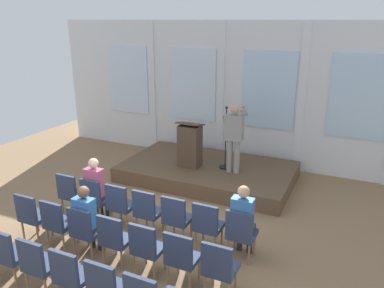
# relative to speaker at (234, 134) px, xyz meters

# --- Properties ---
(ground_plane) EXTENTS (14.20, 14.20, 0.00)m
(ground_plane) POSITION_rel_speaker_xyz_m (-0.72, -3.45, -1.33)
(ground_plane) COLOR #846647
(rear_partition) EXTENTS (10.92, 0.14, 3.86)m
(rear_partition) POSITION_rel_speaker_xyz_m (-0.68, 1.69, 0.62)
(rear_partition) COLOR silver
(rear_partition) RESTS_ON ground
(stage_platform) EXTENTS (4.21, 2.47, 0.37)m
(stage_platform) POSITION_rel_speaker_xyz_m (-0.72, 0.17, -1.15)
(stage_platform) COLOR brown
(stage_platform) RESTS_ON ground
(speaker) EXTENTS (0.52, 0.69, 1.66)m
(speaker) POSITION_rel_speaker_xyz_m (0.00, 0.00, 0.00)
(speaker) COLOR gray
(speaker) RESTS_ON stage_platform
(mic_stand) EXTENTS (0.28, 0.28, 1.55)m
(mic_stand) POSITION_rel_speaker_xyz_m (-0.27, 0.18, -0.63)
(mic_stand) COLOR black
(mic_stand) RESTS_ON stage_platform
(lectern) EXTENTS (0.60, 0.48, 1.16)m
(lectern) POSITION_rel_speaker_xyz_m (-1.11, -0.07, -0.41)
(lectern) COLOR #4C3828
(lectern) RESTS_ON stage_platform
(chair_r0_c0) EXTENTS (0.46, 0.44, 0.94)m
(chair_r0_c0) POSITION_rel_speaker_xyz_m (-2.53, -2.77, -0.80)
(chair_r0_c0) COLOR olive
(chair_r0_c0) RESTS_ON ground
(chair_r0_c1) EXTENTS (0.46, 0.44, 0.94)m
(chair_r0_c1) POSITION_rel_speaker_xyz_m (-1.93, -2.77, -0.80)
(chair_r0_c1) COLOR olive
(chair_r0_c1) RESTS_ON ground
(audience_r0_c1) EXTENTS (0.36, 0.39, 1.34)m
(audience_r0_c1) POSITION_rel_speaker_xyz_m (-1.93, -2.69, -0.59)
(audience_r0_c1) COLOR #2D2D33
(audience_r0_c1) RESTS_ON ground
(chair_r0_c2) EXTENTS (0.46, 0.44, 0.94)m
(chair_r0_c2) POSITION_rel_speaker_xyz_m (-1.32, -2.77, -0.80)
(chair_r0_c2) COLOR olive
(chair_r0_c2) RESTS_ON ground
(chair_r0_c3) EXTENTS (0.46, 0.44, 0.94)m
(chair_r0_c3) POSITION_rel_speaker_xyz_m (-0.72, -2.77, -0.80)
(chair_r0_c3) COLOR olive
(chair_r0_c3) RESTS_ON ground
(chair_r0_c4) EXTENTS (0.46, 0.44, 0.94)m
(chair_r0_c4) POSITION_rel_speaker_xyz_m (-0.12, -2.77, -0.80)
(chair_r0_c4) COLOR olive
(chair_r0_c4) RESTS_ON ground
(chair_r0_c5) EXTENTS (0.46, 0.44, 0.94)m
(chair_r0_c5) POSITION_rel_speaker_xyz_m (0.48, -2.77, -0.80)
(chair_r0_c5) COLOR olive
(chair_r0_c5) RESTS_ON ground
(chair_r0_c6) EXTENTS (0.46, 0.44, 0.94)m
(chair_r0_c6) POSITION_rel_speaker_xyz_m (1.08, -2.77, -0.80)
(chair_r0_c6) COLOR olive
(chair_r0_c6) RESTS_ON ground
(audience_r0_c6) EXTENTS (0.36, 0.39, 1.34)m
(audience_r0_c6) POSITION_rel_speaker_xyz_m (1.08, -2.69, -0.59)
(audience_r0_c6) COLOR #2D2D33
(audience_r0_c6) RESTS_ON ground
(chair_r1_c0) EXTENTS (0.46, 0.44, 0.94)m
(chair_r1_c0) POSITION_rel_speaker_xyz_m (-2.53, -3.78, -0.80)
(chair_r1_c0) COLOR olive
(chair_r1_c0) RESTS_ON ground
(chair_r1_c1) EXTENTS (0.46, 0.44, 0.94)m
(chair_r1_c1) POSITION_rel_speaker_xyz_m (-1.93, -3.78, -0.80)
(chair_r1_c1) COLOR olive
(chair_r1_c1) RESTS_ON ground
(chair_r1_c2) EXTENTS (0.46, 0.44, 0.94)m
(chair_r1_c2) POSITION_rel_speaker_xyz_m (-1.32, -3.78, -0.80)
(chair_r1_c2) COLOR olive
(chair_r1_c2) RESTS_ON ground
(audience_r1_c2) EXTENTS (0.36, 0.39, 1.29)m
(audience_r1_c2) POSITION_rel_speaker_xyz_m (-1.32, -3.70, -0.61)
(audience_r1_c2) COLOR #2D2D33
(audience_r1_c2) RESTS_ON ground
(chair_r1_c3) EXTENTS (0.46, 0.44, 0.94)m
(chair_r1_c3) POSITION_rel_speaker_xyz_m (-0.72, -3.78, -0.80)
(chair_r1_c3) COLOR olive
(chair_r1_c3) RESTS_ON ground
(chair_r1_c4) EXTENTS (0.46, 0.44, 0.94)m
(chair_r1_c4) POSITION_rel_speaker_xyz_m (-0.12, -3.78, -0.80)
(chair_r1_c4) COLOR olive
(chair_r1_c4) RESTS_ON ground
(chair_r1_c5) EXTENTS (0.46, 0.44, 0.94)m
(chair_r1_c5) POSITION_rel_speaker_xyz_m (0.48, -3.78, -0.80)
(chair_r1_c5) COLOR olive
(chair_r1_c5) RESTS_ON ground
(chair_r1_c6) EXTENTS (0.46, 0.44, 0.94)m
(chair_r1_c6) POSITION_rel_speaker_xyz_m (1.08, -3.78, -0.80)
(chair_r1_c6) COLOR olive
(chair_r1_c6) RESTS_ON ground
(chair_r2_c1) EXTENTS (0.46, 0.44, 0.94)m
(chair_r2_c1) POSITION_rel_speaker_xyz_m (-1.93, -4.79, -0.80)
(chair_r2_c1) COLOR olive
(chair_r2_c1) RESTS_ON ground
(chair_r2_c2) EXTENTS (0.46, 0.44, 0.94)m
(chair_r2_c2) POSITION_rel_speaker_xyz_m (-1.32, -4.79, -0.80)
(chair_r2_c2) COLOR olive
(chair_r2_c2) RESTS_ON ground
(chair_r2_c3) EXTENTS (0.46, 0.44, 0.94)m
(chair_r2_c3) POSITION_rel_speaker_xyz_m (-0.72, -4.79, -0.80)
(chair_r2_c3) COLOR olive
(chair_r2_c3) RESTS_ON ground
(chair_r2_c4) EXTENTS (0.46, 0.44, 0.94)m
(chair_r2_c4) POSITION_rel_speaker_xyz_m (-0.12, -4.79, -0.80)
(chair_r2_c4) COLOR olive
(chair_r2_c4) RESTS_ON ground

